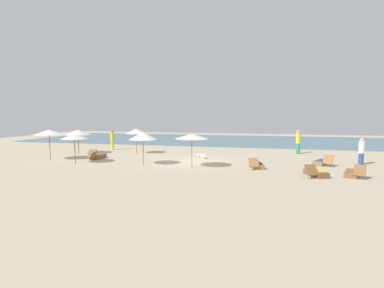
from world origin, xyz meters
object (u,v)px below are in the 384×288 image
object	(u,v)px
umbrella_3	(49,132)
umbrella_0	(74,136)
lounger_1	(98,156)
person_2	(298,142)
lounger_3	(352,173)
person_0	(361,151)
dog	(202,156)
lounger_0	(322,162)
umbrella_4	(143,136)
person_1	(112,140)
umbrella_1	(136,131)
umbrella_2	(78,132)
lounger_2	(257,165)
umbrella_5	(192,136)
lounger_4	(315,173)

from	to	relation	value
umbrella_3	umbrella_0	bearing A→B (deg)	-19.27
lounger_1	person_2	bearing A→B (deg)	24.09
lounger_3	person_0	distance (m)	4.41
umbrella_0	dog	xyz separation A→B (m)	(7.63, 4.16, -1.59)
dog	lounger_0	bearing A→B (deg)	-5.90
umbrella_4	person_1	distance (m)	9.34
umbrella_1	umbrella_3	size ratio (longest dim) A/B	0.95
lounger_0	dog	size ratio (longest dim) A/B	2.18
umbrella_3	person_1	size ratio (longest dim) A/B	1.21
umbrella_0	umbrella_2	world-z (taller)	umbrella_2
lounger_2	person_2	size ratio (longest dim) A/B	0.92
umbrella_0	lounger_2	bearing A→B (deg)	5.77
person_0	dog	bearing A→B (deg)	178.76
lounger_3	lounger_1	bearing A→B (deg)	171.37
person_1	lounger_3	bearing A→B (deg)	-23.27
umbrella_4	lounger_1	xyz separation A→B (m)	(-4.34, 1.82, -1.70)
umbrella_0	lounger_3	xyz separation A→B (m)	(16.63, -0.17, -1.61)
umbrella_5	person_0	xyz separation A→B (m)	(10.23, 3.64, -1.04)
person_0	person_1	world-z (taller)	person_1
person_1	dog	xyz separation A→B (m)	(9.03, -3.42, -0.71)
person_0	person_1	xyz separation A→B (m)	(-19.48, 3.65, 0.03)
dog	lounger_2	bearing A→B (deg)	-36.51
umbrella_1	person_2	size ratio (longest dim) A/B	1.05
lounger_1	lounger_4	distance (m)	14.79
lounger_3	lounger_4	bearing A→B (deg)	-167.32
lounger_0	umbrella_2	bearing A→B (deg)	177.07
umbrella_5	umbrella_2	bearing A→B (deg)	159.22
lounger_0	person_0	world-z (taller)	person_0
person_1	dog	distance (m)	9.69
lounger_0	dog	distance (m)	8.06
umbrella_1	lounger_0	bearing A→B (deg)	-9.04
umbrella_5	lounger_4	size ratio (longest dim) A/B	1.16
lounger_3	person_0	bearing A→B (deg)	70.67
person_0	umbrella_1	bearing A→B (deg)	174.40
umbrella_1	person_2	distance (m)	13.17
umbrella_0	umbrella_4	distance (m)	4.63
umbrella_0	lounger_4	xyz separation A→B (m)	(14.76, -0.60, -1.61)
lounger_4	dog	distance (m)	8.57
umbrella_1	lounger_1	bearing A→B (deg)	-116.77
umbrella_5	dog	distance (m)	4.23
lounger_1	lounger_2	distance (m)	11.46
lounger_2	lounger_3	world-z (taller)	lounger_3
umbrella_5	dog	size ratio (longest dim) A/B	2.57
person_1	person_2	xyz separation A→B (m)	(16.03, 1.15, 0.08)
lounger_3	person_0	size ratio (longest dim) A/B	1.02
umbrella_4	umbrella_2	bearing A→B (deg)	152.40
lounger_0	umbrella_3	bearing A→B (deg)	-172.50
lounger_1	umbrella_1	bearing A→B (deg)	63.23
lounger_0	lounger_2	size ratio (longest dim) A/B	0.97
umbrella_5	lounger_3	world-z (taller)	umbrella_5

